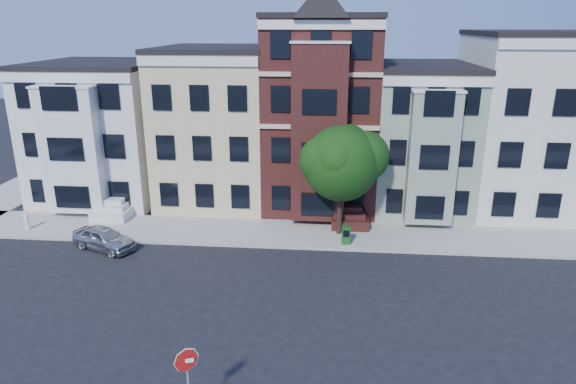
# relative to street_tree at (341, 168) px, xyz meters

# --- Properties ---
(ground) EXTENTS (120.00, 120.00, 0.00)m
(ground) POSITION_rel_street_tree_xyz_m (-1.31, -8.18, -4.05)
(ground) COLOR black
(far_sidewalk) EXTENTS (60.00, 4.00, 0.15)m
(far_sidewalk) POSITION_rel_street_tree_xyz_m (-1.31, -0.18, -3.97)
(far_sidewalk) COLOR #9E9B93
(far_sidewalk) RESTS_ON ground
(house_white) EXTENTS (8.00, 9.00, 9.00)m
(house_white) POSITION_rel_street_tree_xyz_m (-16.31, 6.32, 0.45)
(house_white) COLOR silver
(house_white) RESTS_ON ground
(house_yellow) EXTENTS (7.00, 9.00, 10.00)m
(house_yellow) POSITION_rel_street_tree_xyz_m (-8.31, 6.32, 0.95)
(house_yellow) COLOR beige
(house_yellow) RESTS_ON ground
(house_brown) EXTENTS (7.00, 9.00, 12.00)m
(house_brown) POSITION_rel_street_tree_xyz_m (-1.31, 6.32, 1.95)
(house_brown) COLOR #391612
(house_brown) RESTS_ON ground
(house_green) EXTENTS (6.00, 9.00, 9.00)m
(house_green) POSITION_rel_street_tree_xyz_m (5.19, 6.32, 0.45)
(house_green) COLOR gray
(house_green) RESTS_ON ground
(house_cream) EXTENTS (8.00, 9.00, 11.00)m
(house_cream) POSITION_rel_street_tree_xyz_m (12.19, 6.32, 1.45)
(house_cream) COLOR silver
(house_cream) RESTS_ON ground
(street_tree) EXTENTS (8.52, 8.52, 7.79)m
(street_tree) POSITION_rel_street_tree_xyz_m (0.00, 0.00, 0.00)
(street_tree) COLOR #1B4513
(street_tree) RESTS_ON far_sidewalk
(parked_car) EXTENTS (3.99, 2.80, 1.26)m
(parked_car) POSITION_rel_street_tree_xyz_m (-12.74, -3.02, -3.42)
(parked_car) COLOR #A9ACB1
(parked_car) RESTS_ON ground
(newspaper_box) EXTENTS (0.48, 0.43, 1.05)m
(newspaper_box) POSITION_rel_street_tree_xyz_m (0.37, -1.46, -3.37)
(newspaper_box) COLOR #1F581D
(newspaper_box) RESTS_ON far_sidewalk
(fire_hydrant) EXTENTS (0.35, 0.35, 0.77)m
(fire_hydrant) POSITION_rel_street_tree_xyz_m (-18.31, -1.04, -3.51)
(fire_hydrant) COLOR white
(fire_hydrant) RESTS_ON far_sidewalk
(stop_sign) EXTENTS (0.80, 0.35, 2.91)m
(stop_sign) POSITION_rel_street_tree_xyz_m (-4.63, -15.20, -2.44)
(stop_sign) COLOR #AF100E
(stop_sign) RESTS_ON near_sidewalk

